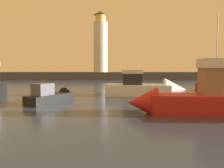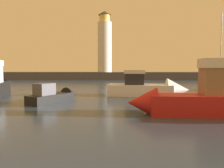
# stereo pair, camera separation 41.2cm
# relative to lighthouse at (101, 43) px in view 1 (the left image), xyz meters

# --- Properties ---
(ground_plane) EXTENTS (220.00, 220.00, 0.00)m
(ground_plane) POSITION_rel_lighthouse_xyz_m (0.54, -28.18, -10.12)
(ground_plane) COLOR #2D3D51
(breakwater) EXTENTS (90.45, 5.24, 2.13)m
(breakwater) POSITION_rel_lighthouse_xyz_m (0.54, 0.00, -9.06)
(breakwater) COLOR #423F3D
(breakwater) RESTS_ON ground_plane
(lighthouse) EXTENTS (3.85, 3.85, 16.87)m
(lighthouse) POSITION_rel_lighthouse_xyz_m (0.00, 0.00, 0.00)
(lighthouse) COLOR silver
(lighthouse) RESTS_ON breakwater
(motorboat_1) EXTENTS (4.42, 5.83, 2.24)m
(motorboat_1) POSITION_rel_lighthouse_xyz_m (-2.96, -38.55, -9.54)
(motorboat_1) COLOR black
(motorboat_1) RESTS_ON ground_plane
(motorboat_3) EXTENTS (8.33, 2.93, 4.22)m
(motorboat_3) POSITION_rel_lighthouse_xyz_m (7.60, -44.12, -9.00)
(motorboat_3) COLOR #B21E1E
(motorboat_3) RESTS_ON ground_plane
(motorboat_5) EXTENTS (9.55, 3.71, 3.66)m
(motorboat_5) POSITION_rel_lighthouse_xyz_m (6.94, -34.42, -9.19)
(motorboat_5) COLOR white
(motorboat_5) RESTS_ON ground_plane
(sailboat_moored) EXTENTS (5.31, 6.38, 10.86)m
(sailboat_moored) POSITION_rel_lighthouse_xyz_m (17.97, -29.50, -9.56)
(sailboat_moored) COLOR #B21E1E
(sailboat_moored) RESTS_ON ground_plane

